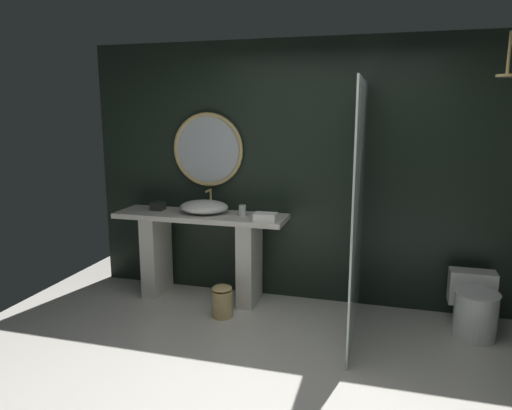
# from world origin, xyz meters

# --- Properties ---
(ground_plane) EXTENTS (5.76, 5.76, 0.00)m
(ground_plane) POSITION_xyz_m (0.00, 0.00, 0.00)
(ground_plane) COLOR silver
(back_wall_panel) EXTENTS (4.80, 0.10, 2.60)m
(back_wall_panel) POSITION_xyz_m (0.00, 1.90, 1.30)
(back_wall_panel) COLOR black
(back_wall_panel) RESTS_ON ground_plane
(vanity_counter) EXTENTS (1.75, 0.50, 0.89)m
(vanity_counter) POSITION_xyz_m (-1.14, 1.58, 0.55)
(vanity_counter) COLOR silver
(vanity_counter) RESTS_ON ground_plane
(vessel_sink) EXTENTS (0.50, 0.41, 0.22)m
(vessel_sink) POSITION_xyz_m (-1.11, 1.60, 0.96)
(vessel_sink) COLOR white
(vessel_sink) RESTS_ON vanity_counter
(tumbler_cup) EXTENTS (0.07, 0.07, 0.11)m
(tumbler_cup) POSITION_xyz_m (-0.71, 1.60, 0.95)
(tumbler_cup) COLOR silver
(tumbler_cup) RESTS_ON vanity_counter
(tissue_box) EXTENTS (0.12, 0.13, 0.08)m
(tissue_box) POSITION_xyz_m (-1.64, 1.63, 0.94)
(tissue_box) COLOR #282D28
(tissue_box) RESTS_ON vanity_counter
(round_wall_mirror) EXTENTS (0.76, 0.04, 0.76)m
(round_wall_mirror) POSITION_xyz_m (-1.14, 1.81, 1.52)
(round_wall_mirror) COLOR tan
(shower_glass_panel) EXTENTS (0.02, 1.31, 2.16)m
(shower_glass_panel) POSITION_xyz_m (0.44, 1.19, 1.08)
(shower_glass_panel) COLOR silver
(shower_glass_panel) RESTS_ON ground_plane
(rain_shower_head) EXTENTS (0.16, 0.16, 0.33)m
(rain_shower_head) POSITION_xyz_m (1.49, 1.33, 2.22)
(rain_shower_head) COLOR tan
(toilet) EXTENTS (0.39, 0.56, 0.51)m
(toilet) POSITION_xyz_m (1.44, 1.45, 0.25)
(toilet) COLOR white
(toilet) RESTS_ON ground_plane
(waste_bin) EXTENTS (0.19, 0.19, 0.31)m
(waste_bin) POSITION_xyz_m (-0.78, 1.18, 0.16)
(waste_bin) COLOR tan
(waste_bin) RESTS_ON ground_plane
(folded_hand_towel) EXTENTS (0.22, 0.16, 0.08)m
(folded_hand_towel) POSITION_xyz_m (-0.43, 1.43, 0.93)
(folded_hand_towel) COLOR white
(folded_hand_towel) RESTS_ON vanity_counter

